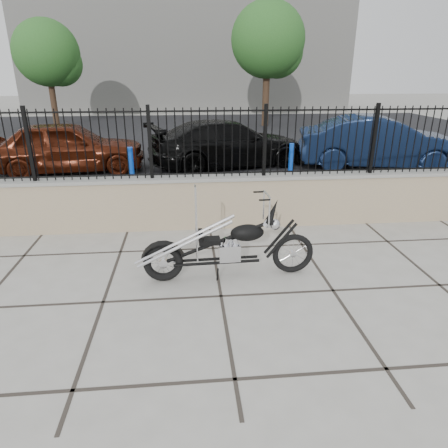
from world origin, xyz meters
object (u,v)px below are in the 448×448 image
car_red (67,147)px  car_black (228,143)px  chopper_motorcycle (226,232)px  car_blue (380,143)px

car_red → car_black: car_red is taller
chopper_motorcycle → car_black: car_black is taller
car_red → car_blue: size_ratio=0.92×
chopper_motorcycle → car_black: size_ratio=0.48×
chopper_motorcycle → car_black: 6.99m
chopper_motorcycle → car_black: (0.76, 6.95, 0.00)m
car_red → car_black: 4.61m
chopper_motorcycle → car_red: 7.67m
chopper_motorcycle → car_blue: bearing=48.4°
chopper_motorcycle → car_blue: 8.08m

